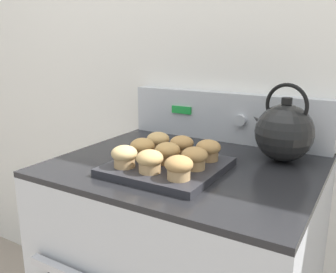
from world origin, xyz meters
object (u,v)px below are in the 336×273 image
object	(u,v)px
muffin_r1_c2	(195,158)
muffin_r2_c0	(158,141)
muffin_r0_c1	(150,161)
muffin_r0_c2	(179,167)
muffin_r0_c0	(124,156)
muffin_r2_c2	(208,150)
muffin_r1_c0	(142,148)
muffin_r1_c1	(167,153)
tea_kettle	(284,132)
muffin_pan	(167,167)
muffin_r2_c1	(182,145)

from	to	relation	value
muffin_r1_c2	muffin_r2_c0	distance (m)	0.21
muffin_r0_c1	muffin_r0_c2	xyz separation A→B (m)	(0.09, -0.00, 0.00)
muffin_r0_c0	muffin_r0_c2	xyz separation A→B (m)	(0.18, -0.00, 0.00)
muffin_r0_c2	muffin_r2_c2	world-z (taller)	same
muffin_r1_c0	muffin_r2_c0	distance (m)	0.09
muffin_r1_c1	muffin_r2_c0	bearing A→B (deg)	134.53
muffin_r1_c0	tea_kettle	xyz separation A→B (m)	(0.36, 0.26, 0.04)
muffin_r0_c2	muffin_r1_c2	size ratio (longest dim) A/B	1.00
muffin_pan	muffin_r1_c1	world-z (taller)	muffin_r1_c1
muffin_pan	muffin_r2_c2	xyz separation A→B (m)	(0.09, 0.09, 0.04)
muffin_r0_c0	muffin_r2_c2	bearing A→B (deg)	45.01
muffin_r1_c2	muffin_r2_c2	xyz separation A→B (m)	(0.00, 0.09, 0.00)
muffin_r0_c1	muffin_r2_c0	world-z (taller)	same
muffin_r0_c1	muffin_r2_c0	size ratio (longest dim) A/B	1.00
muffin_r1_c0	tea_kettle	size ratio (longest dim) A/B	0.30
muffin_r1_c2	muffin_r0_c1	bearing A→B (deg)	-136.68
muffin_r1_c0	muffin_r2_c0	world-z (taller)	same
muffin_r1_c1	muffin_r1_c2	size ratio (longest dim) A/B	1.00
muffin_r0_c1	muffin_r2_c2	xyz separation A→B (m)	(0.09, 0.18, 0.00)
muffin_r0_c2	muffin_r2_c1	xyz separation A→B (m)	(-0.09, 0.18, 0.00)
muffin_r0_c0	muffin_r2_c1	size ratio (longest dim) A/B	1.00
muffin_r0_c1	tea_kettle	bearing A→B (deg)	52.71
muffin_r1_c1	muffin_r2_c0	distance (m)	0.13
muffin_r0_c1	muffin_r2_c1	size ratio (longest dim) A/B	1.00
muffin_r2_c2	tea_kettle	distance (m)	0.25
muffin_r0_c1	muffin_r0_c2	distance (m)	0.09
muffin_r2_c0	muffin_r2_c2	size ratio (longest dim) A/B	1.00
muffin_r2_c0	muffin_pan	bearing A→B (deg)	-45.64
muffin_r0_c0	muffin_r1_c1	world-z (taller)	same
muffin_r0_c1	muffin_r2_c0	xyz separation A→B (m)	(-0.09, 0.18, 0.00)
muffin_pan	tea_kettle	xyz separation A→B (m)	(0.27, 0.27, 0.08)
muffin_r0_c0	muffin_r1_c1	xyz separation A→B (m)	(0.09, 0.09, 0.00)
muffin_r0_c1	muffin_r2_c1	distance (m)	0.18
muffin_r1_c1	muffin_r2_c1	bearing A→B (deg)	91.31
muffin_r0_c2	muffin_r2_c1	world-z (taller)	same
muffin_r0_c1	muffin_r1_c1	distance (m)	0.09
muffin_r2_c0	muffin_r2_c1	bearing A→B (deg)	-1.62
muffin_r1_c0	tea_kettle	bearing A→B (deg)	36.33
muffin_r0_c0	muffin_r2_c1	xyz separation A→B (m)	(0.09, 0.18, 0.00)
muffin_r0_c2	muffin_r1_c2	world-z (taller)	same
muffin_r1_c2	muffin_r0_c0	bearing A→B (deg)	-153.83
muffin_r0_c0	muffin_r1_c1	size ratio (longest dim) A/B	1.00
muffin_r0_c2	muffin_r1_c0	bearing A→B (deg)	151.95
muffin_r0_c0	muffin_r1_c1	distance (m)	0.13
muffin_r0_c0	tea_kettle	size ratio (longest dim) A/B	0.30
muffin_r1_c0	muffin_r1_c1	size ratio (longest dim) A/B	1.00
muffin_r1_c1	muffin_r1_c2	world-z (taller)	same
muffin_pan	muffin_r2_c2	bearing A→B (deg)	44.76
muffin_r2_c2	muffin_r0_c0	bearing A→B (deg)	-134.99
muffin_pan	muffin_r2_c1	distance (m)	0.10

